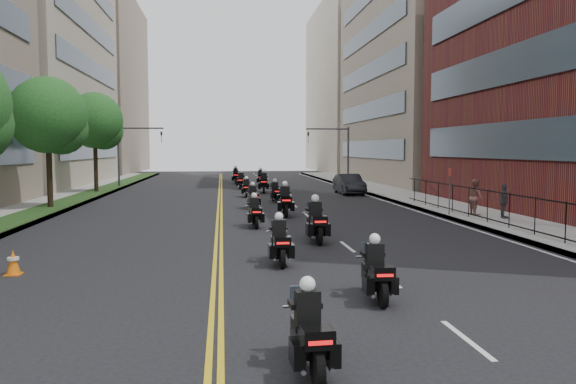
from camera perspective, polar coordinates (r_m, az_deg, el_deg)
name	(u,v)px	position (r m, az deg, el deg)	size (l,w,h in m)	color
ground	(296,347)	(10.46, 0.86, -15.44)	(160.00, 160.00, 0.00)	black
sidewalk_right	(429,203)	(37.37, 14.16, -1.06)	(4.00, 90.00, 0.15)	gray
sidewalk_left	(42,207)	(36.53, -23.73, -1.42)	(4.00, 90.00, 0.15)	gray
grass_strip	(56,205)	(36.29, -22.53, -1.27)	(2.00, 90.00, 0.04)	#1B3B15
building_right_tan	(439,40)	(63.13, 15.05, 14.72)	(15.11, 28.00, 30.00)	gray
building_right_far	(366,89)	(91.16, 7.92, 10.32)	(15.00, 28.00, 26.00)	#A19581
building_left_mid	(3,8)	(62.80, -26.93, 16.31)	(16.11, 28.00, 34.00)	#A19581
building_left_far	(82,85)	(90.65, -20.22, 10.13)	(16.00, 28.00, 26.00)	gray
iron_fence	(522,213)	(25.13, 22.65, -1.98)	(0.05, 28.00, 1.50)	black
street_trees	(17,116)	(30.02, -25.86, 6.99)	(4.40, 38.40, 7.98)	black
traffic_signal_right	(338,147)	(52.87, 5.12, 4.56)	(4.09, 0.20, 5.60)	#3F3F44
traffic_signal_left	(129,147)	(52.40, -15.82, 4.41)	(4.09, 0.20, 5.60)	#3F3F44
motorcycle_0	(309,335)	(9.21, 2.14, -14.28)	(0.49, 2.06, 1.52)	black
motorcycle_1	(376,274)	(13.46, 8.90, -8.23)	(0.50, 2.12, 1.56)	black
motorcycle_2	(279,244)	(17.35, -0.87, -5.27)	(0.50, 2.16, 1.60)	black
motorcycle_3	(316,223)	(21.43, 2.84, -3.19)	(0.56, 2.46, 1.81)	black
motorcycle_4	(254,214)	(25.49, -3.42, -2.20)	(0.53, 2.12, 1.57)	black
motorcycle_5	(285,202)	(29.63, -0.29, -1.05)	(0.60, 2.51, 1.85)	black
motorcycle_6	(253,198)	(33.24, -3.59, -0.64)	(0.55, 2.17, 1.60)	black
motorcycle_7	(275,193)	(37.40, -1.30, -0.08)	(0.57, 2.13, 1.57)	black
motorcycle_8	(246,189)	(41.53, -4.25, 0.33)	(0.52, 2.08, 1.53)	black
motorcycle_9	(264,183)	(45.48, -2.47, 0.87)	(0.67, 2.55, 1.88)	black
motorcycle_10	(241,182)	(49.56, -4.81, 1.06)	(0.65, 2.28, 1.69)	black
motorcycle_11	(261,178)	(54.05, -2.79, 1.38)	(0.56, 2.39, 1.76)	black
motorcycle_12	(236,176)	(57.85, -5.34, 1.59)	(0.57, 2.47, 1.83)	black
parked_sedan	(349,184)	(44.28, 6.23, 0.81)	(1.67, 4.79, 1.58)	black
pedestrian_b	(475,197)	(30.31, 18.49, -0.48)	(0.91, 0.71, 1.87)	#8B564C
pedestrian_c	(504,201)	(29.41, 21.09, -0.87)	(0.99, 0.41, 1.69)	#3A3940
traffic_cone	(13,263)	(17.72, -26.14, -6.45)	(0.43, 0.43, 0.71)	orange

